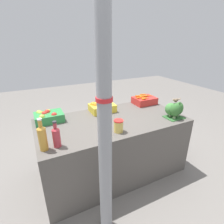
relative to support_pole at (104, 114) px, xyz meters
name	(u,v)px	position (x,y,z in m)	size (l,w,h in m)	color
ground_plane	(112,169)	(0.40, 0.69, -1.16)	(10.00, 10.00, 0.00)	slate
market_table	(112,146)	(0.40, 0.69, -0.79)	(1.77, 0.90, 0.75)	#56514C
support_pole	(104,114)	(0.00, 0.00, 0.00)	(0.12, 0.12, 2.31)	gray
apple_crate	(48,116)	(-0.29, 0.99, -0.35)	(0.32, 0.24, 0.13)	#2D8442
orange_crate	(102,107)	(0.40, 0.99, -0.35)	(0.32, 0.24, 0.14)	gold
carrot_crate	(144,100)	(1.09, 0.98, -0.35)	(0.32, 0.24, 0.13)	red
broccoli_pile	(174,109)	(1.11, 0.41, -0.31)	(0.23, 0.21, 0.21)	#2D602D
juice_bottle_amber	(42,137)	(-0.41, 0.39, -0.29)	(0.07, 0.07, 0.30)	gold
juice_bottle_ruby	(56,136)	(-0.30, 0.39, -0.31)	(0.07, 0.07, 0.25)	#B2333D
pickle_jar	(118,126)	(0.33, 0.39, -0.34)	(0.10, 0.10, 0.13)	#DBBC56
sparrow_bird	(176,100)	(1.10, 0.40, -0.18)	(0.14, 0.04, 0.05)	#4C3D2D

